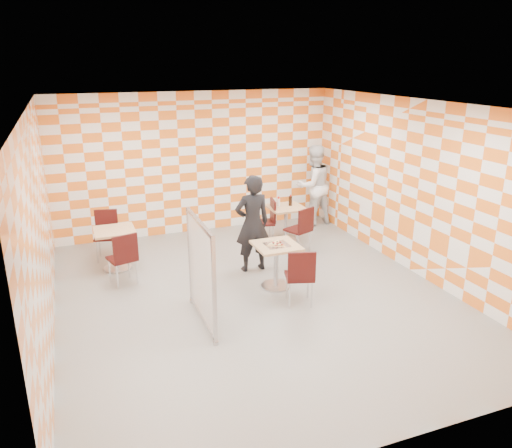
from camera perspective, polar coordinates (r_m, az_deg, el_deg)
The scene contains 15 objects.
room_shell at distance 8.02m, azimuth -1.54°, elevation 3.02°, with size 7.00×7.00×7.00m.
main_table at distance 8.21m, azimuth 2.33°, elevation -3.93°, with size 0.70×0.70×0.75m.
second_table at distance 10.28m, azimuth 3.44°, elevation 0.70°, with size 0.70×0.70×0.75m.
empty_table at distance 9.25m, azimuth -15.77°, elevation -2.03°, with size 0.70×0.70×0.75m.
chair_main_front at distance 7.59m, azimuth 5.10°, elevation -5.63°, with size 0.53×0.53×0.92m.
chair_second_front at distance 9.67m, azimuth 5.24°, elevation -0.28°, with size 0.55×0.56×0.92m.
chair_second_side at distance 10.15m, azimuth 1.35°, elevation 0.70°, with size 0.50×0.49×0.92m.
chair_empty_near at distance 8.53m, azimuth -14.88°, elevation -3.45°, with size 0.52×0.53×0.92m.
chair_empty_far at distance 9.82m, azimuth -16.71°, elevation -0.70°, with size 0.50×0.51×0.92m.
partition at distance 7.05m, azimuth -6.28°, elevation -5.44°, with size 0.08×1.38×1.55m.
man_dark at distance 8.75m, azimuth -0.42°, elevation 0.06°, with size 0.64×0.42×1.74m, color black.
man_white at distance 11.33m, azimuth 6.57°, elevation 4.41°, with size 0.89×0.69×1.83m, color white.
pizza_on_foil at distance 8.10m, azimuth 2.40°, elevation -2.28°, with size 0.40×0.40×0.04m.
sport_bottle at distance 10.22m, azimuth 2.59°, elevation 2.54°, with size 0.06×0.06×0.20m.
soda_bottle at distance 10.27m, azimuth 3.95°, elevation 2.67°, with size 0.07×0.07×0.23m.
Camera 1 is at (-2.56, -6.76, 3.62)m, focal length 35.00 mm.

